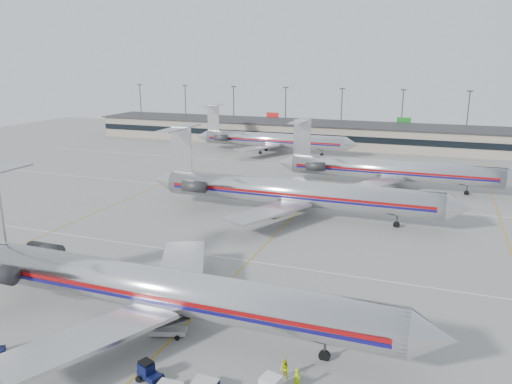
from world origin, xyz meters
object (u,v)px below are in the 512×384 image
at_px(jet_second_row, 291,192).
at_px(belt_loader, 169,330).
at_px(jet_foreground, 152,287).
at_px(tug_center, 148,372).

distance_m(jet_second_row, belt_loader, 37.49).
bearing_deg(belt_loader, jet_second_row, 71.26).
height_order(jet_foreground, tug_center, jet_foreground).
xyz_separation_m(jet_foreground, belt_loader, (2.22, -1.12, -3.24)).
bearing_deg(jet_foreground, belt_loader, -26.85).
distance_m(jet_second_row, tug_center, 43.65).
xyz_separation_m(jet_foreground, tug_center, (4.01, -7.28, -3.03)).
bearing_deg(jet_second_row, belt_loader, -89.91).
relative_size(jet_second_row, tug_center, 22.89).
xyz_separation_m(jet_second_row, tug_center, (1.85, -43.51, -3.08)).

